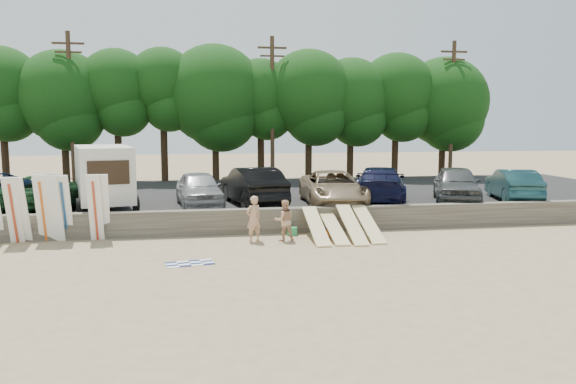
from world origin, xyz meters
name	(u,v)px	position (x,y,z in m)	size (l,w,h in m)	color
ground	(279,249)	(0.00, 0.00, 0.00)	(120.00, 120.00, 0.00)	tan
seawall	(268,221)	(0.00, 3.00, 0.50)	(44.00, 0.50, 1.00)	#6B6356
parking_lot	(250,199)	(0.00, 10.50, 0.35)	(44.00, 14.50, 0.70)	#282828
treeline	(252,94)	(0.90, 17.51, 6.22)	(34.00, 6.59, 8.69)	#382616
utility_poles	(272,106)	(2.00, 16.00, 5.43)	(25.80, 0.26, 9.00)	#473321
box_trailer	(104,174)	(-6.75, 5.93, 2.22)	(3.20, 4.64, 2.72)	beige
car_1	(51,192)	(-9.02, 6.23, 1.47)	(2.55, 5.53, 1.54)	#14391C
car_2	(199,189)	(-2.70, 6.15, 1.48)	(1.84, 4.57, 1.56)	#949499
car_3	(253,186)	(-0.28, 6.18, 1.56)	(1.82, 5.21, 1.72)	black
car_4	(333,188)	(3.32, 5.54, 1.47)	(2.55, 5.53, 1.54)	#90795B
car_5	(380,184)	(5.77, 6.20, 1.53)	(2.32, 5.71, 1.66)	black
car_6	(456,184)	(9.26, 5.43, 1.55)	(2.00, 4.97, 1.69)	#434647
car_7	(513,185)	(12.20, 5.46, 1.46)	(1.60, 4.59, 1.51)	#16393E
surfboard_upright_2	(13,211)	(-9.41, 2.36, 1.26)	(0.50, 0.06, 2.60)	white
surfboard_upright_3	(21,210)	(-9.18, 2.42, 1.25)	(0.50, 0.06, 2.60)	white
surfboard_upright_4	(43,208)	(-8.44, 2.56, 1.28)	(0.50, 0.06, 2.60)	white
surfboard_upright_5	(55,208)	(-8.02, 2.50, 1.28)	(0.50, 0.06, 2.60)	white
surfboard_upright_6	(64,208)	(-7.70, 2.61, 1.27)	(0.50, 0.06, 2.60)	white
surfboard_upright_7	(95,208)	(-6.58, 2.48, 1.27)	(0.50, 0.06, 2.60)	white
surfboard_upright_8	(102,207)	(-6.34, 2.61, 1.27)	(0.50, 0.06, 2.60)	white
surfboard_low_0	(316,226)	(1.63, 1.41, 0.53)	(0.56, 3.00, 0.07)	beige
surfboard_low_1	(334,228)	(2.35, 1.51, 0.42)	(0.56, 3.00, 0.07)	beige
surfboard_low_2	(352,224)	(3.01, 1.31, 0.56)	(0.56, 3.00, 0.07)	beige
surfboard_low_3	(368,224)	(3.72, 1.50, 0.53)	(0.56, 3.00, 0.07)	beige
beachgoer_a	(254,219)	(-0.75, 1.45, 0.86)	(0.63, 0.41, 1.73)	tan
beachgoer_b	(284,220)	(0.40, 1.38, 0.78)	(0.76, 0.59, 1.56)	tan
cooler	(292,231)	(0.87, 2.35, 0.16)	(0.38, 0.30, 0.32)	#2A9C56
gear_bag	(330,233)	(2.28, 1.91, 0.11)	(0.30, 0.25, 0.22)	orange
beach_towel	(190,263)	(-3.10, -1.51, 0.01)	(1.50, 1.50, 0.00)	white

